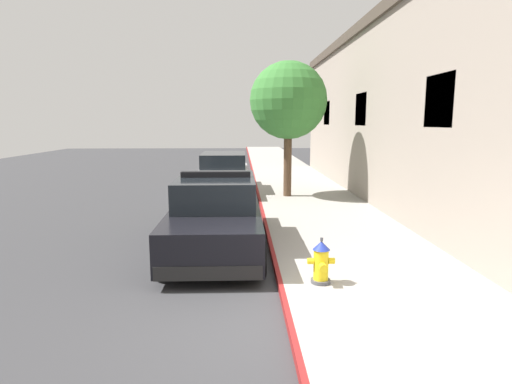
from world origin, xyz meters
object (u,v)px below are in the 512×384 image
object	(u,v)px
parked_car_silver_ahead	(224,175)
fire_hydrant	(321,262)
police_cruiser	(216,215)
street_tree	(288,101)

from	to	relation	value
parked_car_silver_ahead	fire_hydrant	distance (m)	9.84
police_cruiser	fire_hydrant	world-z (taller)	police_cruiser
police_cruiser	street_tree	xyz separation A→B (m)	(2.18, 5.84, 2.70)
parked_car_silver_ahead	street_tree	bearing A→B (deg)	-30.47
street_tree	police_cruiser	bearing A→B (deg)	-110.50
fire_hydrant	police_cruiser	bearing A→B (deg)	126.72
street_tree	fire_hydrant	bearing A→B (deg)	-92.49
police_cruiser	parked_car_silver_ahead	xyz separation A→B (m)	(-0.12, 7.20, -0.00)
fire_hydrant	parked_car_silver_ahead	bearing A→B (deg)	101.41
police_cruiser	parked_car_silver_ahead	world-z (taller)	police_cruiser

